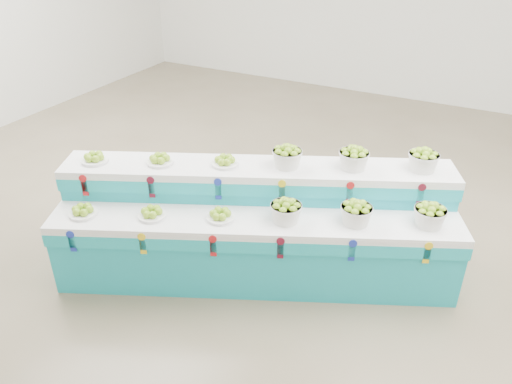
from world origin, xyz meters
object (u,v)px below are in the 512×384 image
at_px(display_stand, 256,225).
at_px(basket_lower_left, 286,211).
at_px(basket_upper_right, 423,160).
at_px(plate_upper_mid, 160,159).

xyz_separation_m(display_stand, basket_lower_left, (0.34, -0.09, 0.31)).
relative_size(basket_lower_left, basket_upper_right, 1.00).
height_order(display_stand, plate_upper_mid, plate_upper_mid).
distance_m(plate_upper_mid, basket_upper_right, 2.40).
distance_m(basket_lower_left, plate_upper_mid, 1.28).
distance_m(display_stand, plate_upper_mid, 1.09).
relative_size(plate_upper_mid, basket_upper_right, 0.92).
xyz_separation_m(basket_lower_left, plate_upper_mid, (-1.26, -0.07, 0.25)).
bearing_deg(display_stand, plate_upper_mid, 166.00).
bearing_deg(plate_upper_mid, basket_upper_right, 24.29).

